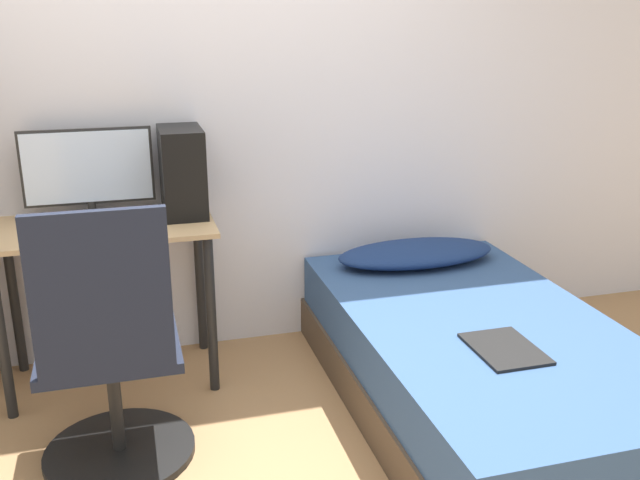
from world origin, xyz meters
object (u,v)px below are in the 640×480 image
at_px(pc_tower, 182,172).
at_px(office_chair, 111,371).
at_px(monitor, 88,171).
at_px(keyboard, 99,230).
at_px(bed, 479,366).

bearing_deg(pc_tower, office_chair, -115.03).
xyz_separation_m(monitor, keyboard, (0.03, -0.26, -0.20)).
relative_size(office_chair, keyboard, 2.71).
bearing_deg(keyboard, monitor, 97.00).
relative_size(office_chair, monitor, 1.85).
relative_size(office_chair, pc_tower, 2.66).
height_order(office_chair, keyboard, office_chair).
xyz_separation_m(bed, pc_tower, (-1.14, 0.79, 0.75)).
bearing_deg(office_chair, pc_tower, 64.97).
bearing_deg(monitor, pc_tower, -10.07).
bearing_deg(bed, monitor, 150.88).
xyz_separation_m(office_chair, pc_tower, (0.36, 0.78, 0.56)).
bearing_deg(monitor, bed, -29.12).
height_order(monitor, pc_tower, monitor).
bearing_deg(pc_tower, keyboard, -153.34).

